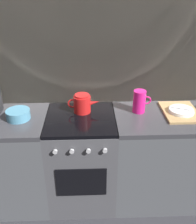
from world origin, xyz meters
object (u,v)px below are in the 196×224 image
Objects in this scene: kettle at (82,103)px; mixing_bowl at (18,115)px; dish_pile at (181,111)px; pitcher at (139,101)px; stove_unit at (82,160)px.

mixing_bowl is (-0.54, -0.11, -0.04)m from kettle.
kettle is 0.71× the size of dish_pile.
mixing_bowl is at bearing -175.05° from pitcher.
stove_unit is 2.25× the size of dish_pile.
stove_unit is 0.76m from pitcher.
stove_unit is at bearing 0.01° from mixing_bowl.
pitcher is (0.50, -0.02, 0.02)m from kettle.
pitcher is at bearing 4.95° from mixing_bowl.
stove_unit is 1.00m from dish_pile.
dish_pile is at bearing 1.77° from mixing_bowl.
stove_unit is 4.50× the size of pitcher.
kettle is 0.50m from pitcher.
stove_unit is at bearing -98.67° from kettle.
dish_pile is at bearing -7.35° from pitcher.
mixing_bowl is at bearing -179.99° from stove_unit.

